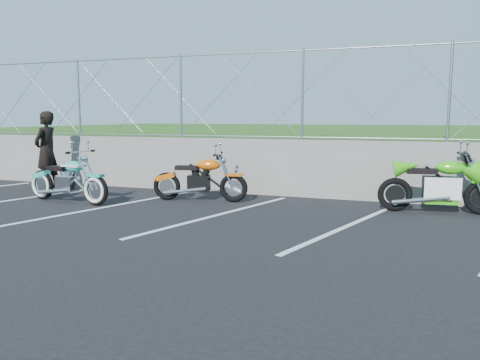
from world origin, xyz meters
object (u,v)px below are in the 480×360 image
(naked_orange, at_px, (201,181))
(person_standing, at_px, (46,151))
(sportbike_green, at_px, (440,187))
(cruiser_turquoise, at_px, (69,182))

(naked_orange, relative_size, person_standing, 1.07)
(naked_orange, relative_size, sportbike_green, 0.95)
(sportbike_green, bearing_deg, naked_orange, 177.59)
(sportbike_green, bearing_deg, person_standing, 174.14)
(person_standing, bearing_deg, cruiser_turquoise, 48.02)
(cruiser_turquoise, relative_size, naked_orange, 1.07)
(sportbike_green, height_order, person_standing, person_standing)
(cruiser_turquoise, xyz_separation_m, sportbike_green, (7.32, 1.44, 0.05))
(naked_orange, xyz_separation_m, sportbike_green, (4.75, 0.36, 0.04))
(cruiser_turquoise, distance_m, naked_orange, 2.79)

